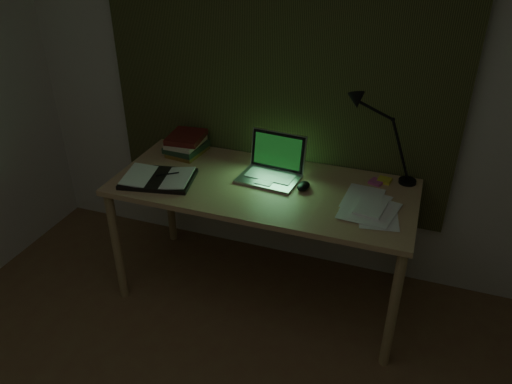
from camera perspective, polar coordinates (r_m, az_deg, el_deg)
wall_back at (r=3.15m, az=2.59°, el=12.06°), size 3.50×0.00×2.50m
curtain at (r=3.06m, az=2.45°, el=15.41°), size 2.20×0.06×2.00m
desk at (r=3.12m, az=0.74°, el=-5.63°), size 1.76×0.77×0.80m
laptop at (r=2.90m, az=1.47°, el=3.53°), size 0.38×0.42×0.25m
open_textbook at (r=3.00m, az=-11.10°, el=1.58°), size 0.46×0.36×0.04m
book_stack at (r=3.29m, az=-7.86°, el=5.46°), size 0.22×0.26×0.14m
loose_papers at (r=2.76m, az=12.04°, el=-1.41°), size 0.42×0.44×0.02m
mouse at (r=2.87m, az=5.43°, el=0.68°), size 0.08×0.11×0.04m
sticky_yellow at (r=3.03m, az=14.46°, el=1.30°), size 0.09×0.09×0.02m
sticky_pink at (r=3.01m, az=13.59°, el=1.12°), size 0.09×0.09×0.02m
desk_lamp at (r=2.94m, az=17.66°, el=5.67°), size 0.39×0.31×0.55m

